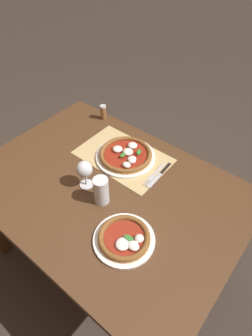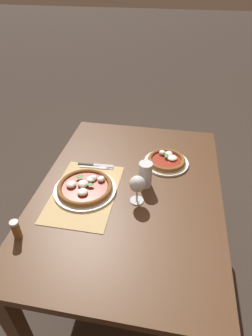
{
  "view_description": "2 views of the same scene",
  "coord_description": "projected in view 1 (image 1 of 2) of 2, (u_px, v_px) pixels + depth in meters",
  "views": [
    {
      "loc": [
        -0.67,
        0.66,
        1.81
      ],
      "look_at": [
        -0.03,
        -0.12,
        0.8
      ],
      "focal_mm": 30.0,
      "sensor_mm": 36.0,
      "label": 1
    },
    {
      "loc": [
        1.11,
        0.18,
        1.73
      ],
      "look_at": [
        -0.06,
        -0.03,
        0.83
      ],
      "focal_mm": 30.0,
      "sensor_mm": 36.0,
      "label": 2
    }
  ],
  "objects": [
    {
      "name": "ground_plane",
      "position": [
        111.0,
        257.0,
        1.94
      ],
      "size": [
        24.0,
        24.0,
        0.0
      ],
      "primitive_type": "plane",
      "color": "#382D26"
    },
    {
      "name": "dining_table",
      "position": [
        107.0,
        199.0,
        1.48
      ],
      "size": [
        1.37,
        0.97,
        0.74
      ],
      "color": "#4C301C",
      "rests_on": "ground"
    },
    {
      "name": "paper_placemat",
      "position": [
        123.0,
        156.0,
        1.57
      ],
      "size": [
        0.5,
        0.33,
        0.0
      ],
      "primitive_type": "cube",
      "color": "tan",
      "rests_on": "dining_table"
    },
    {
      "name": "pizza_near",
      "position": [
        126.0,
        155.0,
        1.55
      ],
      "size": [
        0.33,
        0.33,
        0.05
      ],
      "color": "white",
      "rests_on": "paper_placemat"
    },
    {
      "name": "pizza_far",
      "position": [
        124.0,
        238.0,
        1.18
      ],
      "size": [
        0.27,
        0.27,
        0.05
      ],
      "color": "white",
      "rests_on": "dining_table"
    },
    {
      "name": "wine_glass",
      "position": [
        84.0,
        170.0,
        1.35
      ],
      "size": [
        0.08,
        0.08,
        0.16
      ],
      "color": "silver",
      "rests_on": "dining_table"
    },
    {
      "name": "pint_glass",
      "position": [
        101.0,
        191.0,
        1.3
      ],
      "size": [
        0.07,
        0.07,
        0.15
      ],
      "color": "silver",
      "rests_on": "dining_table"
    },
    {
      "name": "fork",
      "position": [
        155.0,
        174.0,
        1.47
      ],
      "size": [
        0.03,
        0.2,
        0.0
      ],
      "color": "#B7B7BC",
      "rests_on": "paper_placemat"
    },
    {
      "name": "knife",
      "position": [
        159.0,
        175.0,
        1.46
      ],
      "size": [
        0.03,
        0.22,
        0.01
      ],
      "color": "black",
      "rests_on": "paper_placemat"
    },
    {
      "name": "pepper_shaker",
      "position": [
        103.0,
        112.0,
        1.79
      ],
      "size": [
        0.04,
        0.04,
        0.1
      ],
      "color": "brown",
      "rests_on": "dining_table"
    }
  ]
}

